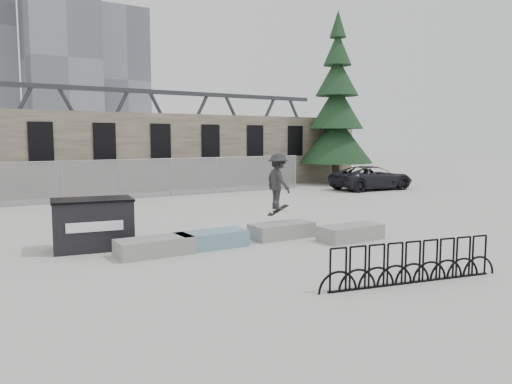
% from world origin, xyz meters
% --- Properties ---
extents(ground, '(120.00, 120.00, 0.00)m').
position_xyz_m(ground, '(0.00, 0.00, 0.00)').
color(ground, '#ABABA6').
rests_on(ground, ground).
extents(stone_wall, '(36.00, 2.58, 4.50)m').
position_xyz_m(stone_wall, '(0.00, 16.24, 2.26)').
color(stone_wall, brown).
rests_on(stone_wall, ground).
extents(chainlink_fence, '(22.06, 0.06, 2.02)m').
position_xyz_m(chainlink_fence, '(-0.00, 12.50, 1.04)').
color(chainlink_fence, gray).
rests_on(chainlink_fence, ground).
extents(planter_far_left, '(2.00, 0.90, 0.46)m').
position_xyz_m(planter_far_left, '(-2.89, 0.14, 0.25)').
color(planter_far_left, gray).
rests_on(planter_far_left, ground).
extents(planter_center_left, '(2.00, 0.90, 0.46)m').
position_xyz_m(planter_center_left, '(-1.19, 0.18, 0.25)').
color(planter_center_left, teal).
rests_on(planter_center_left, ground).
extents(planter_center_right, '(2.00, 0.90, 0.46)m').
position_xyz_m(planter_center_right, '(1.29, 0.23, 0.25)').
color(planter_center_right, gray).
rests_on(planter_center_right, ground).
extents(planter_offset, '(2.00, 0.90, 0.46)m').
position_xyz_m(planter_offset, '(2.85, -1.17, 0.25)').
color(planter_offset, gray).
rests_on(planter_offset, ground).
extents(dumpster, '(2.33, 1.64, 1.41)m').
position_xyz_m(dumpster, '(-4.06, 1.77, 0.71)').
color(dumpster, black).
rests_on(dumpster, ground).
extents(bike_rack, '(4.40, 0.97, 0.90)m').
position_xyz_m(bike_rack, '(0.81, -5.24, 0.44)').
color(bike_rack, black).
rests_on(bike_rack, ground).
extents(spruce_tree, '(4.95, 4.95, 11.50)m').
position_xyz_m(spruce_tree, '(15.19, 13.55, 4.60)').
color(spruce_tree, '#38281E').
rests_on(spruce_tree, ground).
extents(truss_bridge, '(70.00, 3.00, 9.80)m').
position_xyz_m(truss_bridge, '(10.00, 55.00, 4.13)').
color(truss_bridge, '#2D3033').
rests_on(truss_bridge, ground).
extents(suv, '(5.33, 2.81, 1.43)m').
position_xyz_m(suv, '(14.29, 9.27, 0.72)').
color(suv, black).
rests_on(suv, ground).
extents(skateboarder, '(0.79, 1.19, 1.96)m').
position_xyz_m(skateboarder, '(1.44, 0.66, 1.71)').
color(skateboarder, '#262629').
rests_on(skateboarder, ground).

